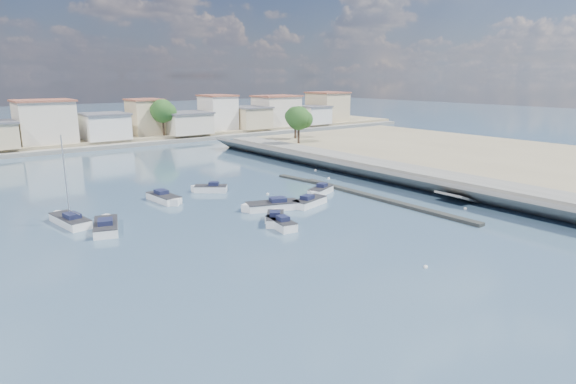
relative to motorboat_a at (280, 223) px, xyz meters
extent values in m
plane|color=#2F495E|center=(8.51, 31.13, -0.38)|extent=(400.00, 400.00, 0.00)
cube|color=slate|center=(27.01, 4.13, 0.52)|extent=(5.00, 90.00, 1.80)
cube|color=slate|center=(22.66, 4.13, 0.52)|extent=(4.17, 90.00, 2.86)
cube|color=gray|center=(49.51, 4.13, 0.47)|extent=(40.00, 90.00, 1.70)
cube|color=slate|center=(22.51, -4.87, 0.02)|extent=(5.31, 3.50, 1.94)
cube|color=black|center=(15.51, 1.13, -0.20)|extent=(1.00, 26.00, 0.35)
cube|color=black|center=(15.01, 15.13, -0.23)|extent=(2.00, 8.05, 0.30)
cube|color=gray|center=(8.51, 83.13, 0.32)|extent=(160.00, 40.00, 1.40)
cube|color=slate|center=(8.51, 62.13, 0.02)|extent=(160.00, 2.50, 0.80)
cube|color=beige|center=(-6.49, 68.13, 5.02)|extent=(10.00, 9.00, 8.00)
cube|color=#99513D|center=(-6.49, 68.13, 9.20)|extent=(10.60, 9.54, 0.35)
cube|color=white|center=(4.51, 67.13, 3.52)|extent=(8.50, 8.50, 5.00)
cube|color=#595960|center=(4.51, 67.13, 6.20)|extent=(9.01, 9.01, 0.35)
cube|color=beige|center=(14.51, 70.13, 4.77)|extent=(6.50, 7.50, 7.50)
cube|color=#99513D|center=(14.51, 70.13, 8.70)|extent=(6.89, 7.95, 0.35)
cube|color=beige|center=(22.51, 66.13, 3.27)|extent=(9.50, 9.00, 4.50)
cube|color=#595960|center=(22.51, 66.13, 5.70)|extent=(10.07, 9.54, 0.35)
cube|color=white|center=(32.51, 69.13, 5.02)|extent=(7.00, 8.00, 8.00)
cube|color=#99513D|center=(32.51, 69.13, 9.20)|extent=(7.42, 8.48, 0.35)
cube|color=beige|center=(40.51, 67.13, 3.52)|extent=(8.00, 9.00, 5.00)
cube|color=#595960|center=(40.51, 67.13, 6.20)|extent=(8.48, 9.54, 0.35)
cube|color=beige|center=(49.51, 68.13, 4.77)|extent=(10.50, 8.50, 7.50)
cube|color=#99513D|center=(49.51, 68.13, 8.70)|extent=(11.13, 9.01, 0.35)
cube|color=white|center=(60.51, 66.13, 3.27)|extent=(7.50, 7.50, 4.50)
cube|color=#595960|center=(60.51, 66.13, 5.70)|extent=(7.95, 7.95, 0.35)
cube|color=beige|center=(68.51, 69.13, 5.02)|extent=(9.00, 9.50, 8.00)
cube|color=#99513D|center=(68.51, 69.13, 9.20)|extent=(9.54, 10.07, 0.35)
cylinder|color=#38281E|center=(-3.49, 69.13, 2.48)|extent=(0.44, 0.44, 2.93)
sphere|color=#184316|center=(-3.49, 69.13, 5.38)|extent=(4.16, 4.16, 4.16)
sphere|color=#184316|center=(-2.71, 68.61, 5.18)|extent=(3.12, 3.12, 3.12)
sphere|color=#184316|center=(-4.14, 69.52, 5.51)|extent=(2.86, 2.86, 2.86)
cylinder|color=#38281E|center=(16.51, 65.13, 2.82)|extent=(0.44, 0.44, 3.60)
sphere|color=#184316|center=(16.51, 65.13, 6.38)|extent=(5.12, 5.12, 5.12)
sphere|color=#184316|center=(17.47, 64.49, 6.14)|extent=(3.84, 3.84, 3.84)
sphere|color=#184316|center=(15.71, 65.61, 6.54)|extent=(3.52, 3.52, 3.52)
cylinder|color=#38281E|center=(32.51, 68.13, 2.60)|extent=(0.44, 0.44, 3.15)
sphere|color=#184316|center=(32.51, 68.13, 5.71)|extent=(4.48, 4.48, 4.48)
sphere|color=#184316|center=(33.35, 67.57, 5.50)|extent=(3.36, 3.36, 3.36)
sphere|color=#184316|center=(31.81, 68.55, 5.85)|extent=(3.08, 3.08, 3.08)
cylinder|color=#38281E|center=(48.51, 67.13, 2.37)|extent=(0.44, 0.44, 2.70)
sphere|color=#184316|center=(48.51, 67.13, 5.04)|extent=(3.84, 3.84, 3.84)
sphere|color=#184316|center=(49.23, 66.65, 4.86)|extent=(2.88, 2.88, 2.88)
sphere|color=#184316|center=(47.91, 67.49, 5.16)|extent=(2.64, 2.64, 2.64)
cylinder|color=#38281E|center=(30.51, 35.13, 3.00)|extent=(0.44, 0.44, 3.15)
sphere|color=#184316|center=(30.51, 35.13, 6.11)|extent=(4.48, 4.48, 4.48)
sphere|color=#184316|center=(31.35, 34.57, 5.90)|extent=(3.36, 3.36, 3.36)
sphere|color=#184316|center=(29.81, 35.55, 6.25)|extent=(3.08, 3.08, 3.08)
cylinder|color=#38281E|center=(34.51, 41.13, 2.88)|extent=(0.44, 0.44, 2.93)
sphere|color=#184316|center=(34.51, 41.13, 5.78)|extent=(4.16, 4.16, 4.16)
sphere|color=#184316|center=(35.29, 40.61, 5.58)|extent=(3.12, 3.12, 3.12)
sphere|color=#184316|center=(33.86, 41.52, 5.91)|extent=(2.86, 2.86, 2.86)
cube|color=white|center=(-0.03, -0.21, -0.08)|extent=(2.11, 4.10, 1.00)
cube|color=white|center=(0.22, 1.45, -0.08)|extent=(1.51, 1.51, 1.00)
cube|color=#262628|center=(-0.03, -0.21, 0.42)|extent=(2.14, 4.10, 0.08)
cube|color=#1B1F3E|center=(-0.09, -0.60, 0.66)|extent=(1.12, 1.30, 0.48)
cube|color=white|center=(0.49, 1.45, -0.08)|extent=(3.77, 4.19, 1.00)
cube|color=white|center=(1.55, 2.81, -0.08)|extent=(1.29, 1.29, 1.00)
cube|color=#262628|center=(0.49, 1.45, 0.42)|extent=(3.80, 4.21, 0.08)
cube|color=#1B1F3E|center=(0.24, 1.13, 0.66)|extent=(1.54, 1.58, 0.48)
cube|color=white|center=(3.21, 5.60, -0.08)|extent=(6.11, 3.95, 1.00)
cube|color=white|center=(0.88, 6.42, -0.08)|extent=(2.05, 2.05, 1.00)
cube|color=#262628|center=(3.21, 5.60, 0.42)|extent=(6.12, 3.99, 0.08)
cube|color=#1B1F3E|center=(3.75, 5.41, 0.66)|extent=(2.06, 1.84, 0.48)
cube|color=white|center=(11.99, 7.70, -0.08)|extent=(4.35, 3.09, 1.00)
cube|color=white|center=(10.40, 7.03, -0.08)|extent=(1.52, 1.52, 1.00)
cube|color=#262628|center=(11.99, 7.70, 0.42)|extent=(4.36, 3.12, 0.08)
cube|color=#1B1F3E|center=(12.36, 7.86, 0.66)|extent=(1.51, 1.41, 0.48)
cube|color=white|center=(-13.63, 9.08, -0.08)|extent=(3.63, 5.67, 1.00)
cube|color=white|center=(-12.93, 11.24, -0.08)|extent=(1.99, 1.99, 1.00)
cube|color=#262628|center=(-13.63, 9.08, 0.42)|extent=(3.67, 5.68, 0.08)
cube|color=#1B1F3E|center=(-13.80, 8.58, 0.66)|extent=(1.72, 1.91, 0.48)
cube|color=white|center=(1.79, 16.99, -0.08)|extent=(4.13, 3.68, 1.00)
cube|color=white|center=(0.44, 18.03, -0.08)|extent=(1.26, 1.26, 1.00)
cube|color=#262628|center=(1.79, 16.99, 0.42)|extent=(4.15, 3.71, 0.08)
cube|color=#1B1F3E|center=(2.11, 16.75, 0.66)|extent=(1.55, 1.51, 0.48)
cube|color=white|center=(-4.84, 16.13, -0.08)|extent=(2.39, 5.19, 1.00)
cube|color=white|center=(-4.62, 13.97, -0.08)|extent=(1.89, 1.89, 1.00)
cube|color=#262628|center=(-4.84, 16.13, 0.42)|extent=(2.43, 5.19, 0.08)
cube|color=#1B1F3E|center=(-4.89, 16.63, 0.66)|extent=(1.32, 1.62, 0.48)
cube|color=white|center=(7.39, 4.37, -0.08)|extent=(4.85, 2.92, 1.00)
cube|color=white|center=(9.27, 4.89, -0.08)|extent=(1.72, 1.72, 1.00)
cube|color=#262628|center=(7.39, 4.37, 0.42)|extent=(4.86, 2.95, 0.08)
cube|color=#1B1F3E|center=(6.95, 4.25, 0.66)|extent=(1.61, 1.42, 0.48)
cube|color=white|center=(-15.81, 13.16, -0.08)|extent=(2.73, 5.94, 1.00)
cube|color=white|center=(-16.18, 15.64, -0.08)|extent=(1.88, 1.88, 1.00)
cube|color=#262628|center=(-15.81, 13.16, 0.42)|extent=(2.77, 5.94, 0.08)
cube|color=#1B1F3E|center=(-15.72, 12.59, 0.66)|extent=(1.42, 1.87, 0.48)
cylinder|color=silver|center=(-15.81, 13.16, 4.42)|extent=(0.12, 0.12, 8.00)
cylinder|color=silver|center=(-15.63, 11.97, 1.12)|extent=(0.44, 2.39, 0.08)
sphere|color=white|center=(19.93, -7.21, -0.33)|extent=(0.36, 0.36, 0.36)
sphere|color=white|center=(9.53, 4.17, -0.33)|extent=(0.36, 0.36, 0.36)
sphere|color=white|center=(2.74, -14.86, -0.33)|extent=(0.36, 0.36, 0.36)
sphere|color=white|center=(18.83, 13.74, -0.33)|extent=(0.36, 0.36, 0.36)
sphere|color=white|center=(6.62, 11.47, -0.33)|extent=(0.36, 0.36, 0.36)
sphere|color=white|center=(21.32, 19.50, -0.33)|extent=(0.36, 0.36, 0.36)
camera|label=1|loc=(-26.34, -35.54, 13.80)|focal=30.00mm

